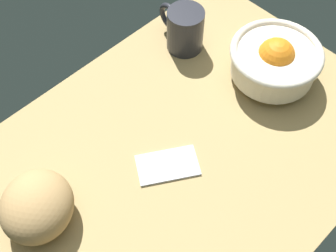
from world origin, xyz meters
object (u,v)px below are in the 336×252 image
Objects in this scene: napkin_folded at (168,165)px; mug at (184,29)px; fruit_bowl at (275,60)px; bread_loaf at (37,206)px.

napkin_folded is 31.75cm from mug.
napkin_folded is at bearing -179.94° from fruit_bowl.
mug is (-6.39, 19.71, -0.56)cm from fruit_bowl.
fruit_bowl is 54.25cm from bread_loaf.
fruit_bowl is at bearing 0.06° from napkin_folded.
mug is (47.27, 11.81, 0.17)cm from bread_loaf.
fruit_bowl is 20.73cm from mug.
mug reaches higher than bread_loaf.
napkin_folded is at bearing -19.16° from bread_loaf.
mug is at bearing 38.90° from napkin_folded.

